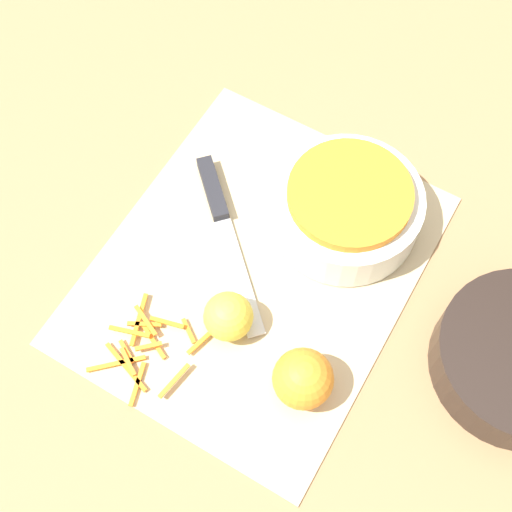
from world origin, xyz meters
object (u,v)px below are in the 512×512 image
at_px(knife, 219,211).
at_px(lemon, 228,316).
at_px(orange_left, 303,379).
at_px(bowl_speckled, 347,207).

distance_m(knife, lemon, 0.15).
height_order(orange_left, lemon, orange_left).
relative_size(orange_left, lemon, 1.18).
bearing_deg(bowl_speckled, lemon, -15.24).
bearing_deg(lemon, orange_left, 78.24).
xyz_separation_m(knife, lemon, (0.12, 0.09, 0.02)).
height_order(knife, lemon, lemon).
height_order(bowl_speckled, orange_left, bowl_speckled).
bearing_deg(lemon, bowl_speckled, 164.76).
relative_size(knife, lemon, 3.38).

